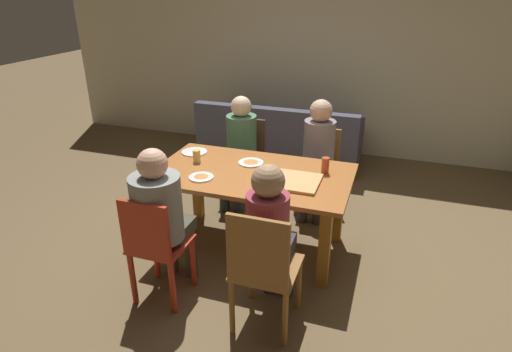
{
  "coord_description": "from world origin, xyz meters",
  "views": [
    {
      "loc": [
        1.09,
        -3.12,
        2.21
      ],
      "look_at": [
        0.0,
        0.1,
        0.66
      ],
      "focal_mm": 29.95,
      "sensor_mm": 36.0,
      "label": 1
    }
  ],
  "objects_px": {
    "chair_0": "(155,247)",
    "couch": "(279,141)",
    "plate_2": "(251,162)",
    "plate_1": "(201,177)",
    "chair_2": "(263,267)",
    "drinking_glass_1": "(325,166)",
    "chair_1": "(319,166)",
    "dining_table": "(252,184)",
    "person_2": "(270,231)",
    "pizza_box_0": "(295,181)",
    "plate_0": "(194,152)",
    "chair_3": "(244,156)",
    "person_0": "(161,211)",
    "person_1": "(318,149)",
    "drinking_glass_0": "(197,156)",
    "person_3": "(239,143)"
  },
  "relations": [
    {
      "from": "chair_0",
      "to": "couch",
      "type": "distance_m",
      "value": 2.95
    },
    {
      "from": "plate_2",
      "to": "plate_1",
      "type": "bearing_deg",
      "value": -123.77
    },
    {
      "from": "chair_2",
      "to": "drinking_glass_1",
      "type": "distance_m",
      "value": 1.18
    },
    {
      "from": "chair_1",
      "to": "dining_table",
      "type": "bearing_deg",
      "value": -113.18
    },
    {
      "from": "person_2",
      "to": "pizza_box_0",
      "type": "xyz_separation_m",
      "value": [
        -0.01,
        0.7,
        0.05
      ]
    },
    {
      "from": "plate_0",
      "to": "couch",
      "type": "xyz_separation_m",
      "value": [
        0.33,
        1.77,
        -0.46
      ]
    },
    {
      "from": "couch",
      "to": "drinking_glass_1",
      "type": "bearing_deg",
      "value": -63.56
    },
    {
      "from": "chair_3",
      "to": "chair_1",
      "type": "bearing_deg",
      "value": -0.5
    },
    {
      "from": "person_2",
      "to": "couch",
      "type": "bearing_deg",
      "value": 104.64
    },
    {
      "from": "couch",
      "to": "person_0",
      "type": "bearing_deg",
      "value": -91.77
    },
    {
      "from": "person_0",
      "to": "plate_1",
      "type": "distance_m",
      "value": 0.55
    },
    {
      "from": "person_2",
      "to": "plate_0",
      "type": "height_order",
      "value": "person_2"
    },
    {
      "from": "person_0",
      "to": "person_1",
      "type": "bearing_deg",
      "value": 62.8
    },
    {
      "from": "drinking_glass_0",
      "to": "plate_0",
      "type": "bearing_deg",
      "value": 121.88
    },
    {
      "from": "person_0",
      "to": "drinking_glass_0",
      "type": "xyz_separation_m",
      "value": [
        -0.12,
        0.85,
        0.09
      ]
    },
    {
      "from": "person_0",
      "to": "chair_2",
      "type": "relative_size",
      "value": 1.27
    },
    {
      "from": "person_1",
      "to": "plate_0",
      "type": "height_order",
      "value": "person_1"
    },
    {
      "from": "chair_2",
      "to": "person_3",
      "type": "xyz_separation_m",
      "value": [
        -0.82,
        1.76,
        0.16
      ]
    },
    {
      "from": "dining_table",
      "to": "plate_1",
      "type": "distance_m",
      "value": 0.45
    },
    {
      "from": "chair_3",
      "to": "plate_2",
      "type": "distance_m",
      "value": 0.88
    },
    {
      "from": "chair_3",
      "to": "plate_1",
      "type": "xyz_separation_m",
      "value": [
        0.06,
        -1.19,
        0.28
      ]
    },
    {
      "from": "person_1",
      "to": "person_3",
      "type": "bearing_deg",
      "value": -179.52
    },
    {
      "from": "chair_0",
      "to": "plate_2",
      "type": "bearing_deg",
      "value": 72.43
    },
    {
      "from": "person_0",
      "to": "drinking_glass_0",
      "type": "height_order",
      "value": "person_0"
    },
    {
      "from": "person_0",
      "to": "plate_2",
      "type": "bearing_deg",
      "value": 70.45
    },
    {
      "from": "pizza_box_0",
      "to": "drinking_glass_1",
      "type": "xyz_separation_m",
      "value": [
        0.19,
        0.26,
        0.06
      ]
    },
    {
      "from": "plate_2",
      "to": "chair_2",
      "type": "bearing_deg",
      "value": -67.19
    },
    {
      "from": "person_0",
      "to": "plate_2",
      "type": "relative_size",
      "value": 5.37
    },
    {
      "from": "person_2",
      "to": "plate_2",
      "type": "xyz_separation_m",
      "value": [
        -0.48,
        0.97,
        0.05
      ]
    },
    {
      "from": "person_1",
      "to": "person_2",
      "type": "xyz_separation_m",
      "value": [
        0.0,
        -1.6,
        -0.0
      ]
    },
    {
      "from": "plate_0",
      "to": "plate_1",
      "type": "height_order",
      "value": "plate_1"
    },
    {
      "from": "chair_0",
      "to": "person_0",
      "type": "relative_size",
      "value": 0.74
    },
    {
      "from": "person_0",
      "to": "drinking_glass_0",
      "type": "relative_size",
      "value": 10.57
    },
    {
      "from": "chair_3",
      "to": "drinking_glass_0",
      "type": "distance_m",
      "value": 0.96
    },
    {
      "from": "chair_1",
      "to": "pizza_box_0",
      "type": "relative_size",
      "value": 2.23
    },
    {
      "from": "dining_table",
      "to": "drinking_glass_0",
      "type": "relative_size",
      "value": 14.71
    },
    {
      "from": "plate_0",
      "to": "plate_1",
      "type": "bearing_deg",
      "value": -58.34
    },
    {
      "from": "plate_2",
      "to": "drinking_glass_0",
      "type": "bearing_deg",
      "value": -164.71
    },
    {
      "from": "dining_table",
      "to": "plate_1",
      "type": "bearing_deg",
      "value": -145.93
    },
    {
      "from": "dining_table",
      "to": "chair_0",
      "type": "xyz_separation_m",
      "value": [
        -0.42,
        -0.91,
        -0.15
      ]
    },
    {
      "from": "person_0",
      "to": "drinking_glass_0",
      "type": "bearing_deg",
      "value": 98.16
    },
    {
      "from": "chair_2",
      "to": "pizza_box_0",
      "type": "height_order",
      "value": "chair_2"
    },
    {
      "from": "person_1",
      "to": "plate_2",
      "type": "distance_m",
      "value": 0.79
    },
    {
      "from": "chair_1",
      "to": "person_3",
      "type": "height_order",
      "value": "person_3"
    },
    {
      "from": "person_1",
      "to": "person_2",
      "type": "distance_m",
      "value": 1.6
    },
    {
      "from": "person_2",
      "to": "plate_2",
      "type": "bearing_deg",
      "value": 116.13
    },
    {
      "from": "plate_0",
      "to": "person_3",
      "type": "bearing_deg",
      "value": 65.8
    },
    {
      "from": "person_0",
      "to": "plate_2",
      "type": "xyz_separation_m",
      "value": [
        0.35,
        0.97,
        0.04
      ]
    },
    {
      "from": "chair_1",
      "to": "drinking_glass_0",
      "type": "distance_m",
      "value": 1.33
    },
    {
      "from": "drinking_glass_1",
      "to": "drinking_glass_0",
      "type": "bearing_deg",
      "value": -173.81
    }
  ]
}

